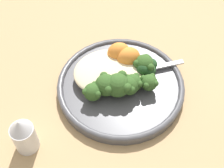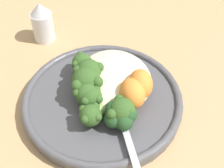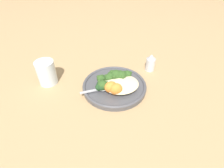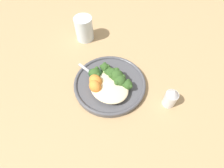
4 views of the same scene
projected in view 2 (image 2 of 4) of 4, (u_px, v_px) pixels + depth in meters
The scene contains 15 objects.
ground_plane at pixel (113, 103), 0.48m from camera, with size 4.00×4.00×0.00m, color tan.
plate at pixel (102, 98), 0.48m from camera, with size 0.24×0.24×0.02m.
quinoa_mound at pixel (115, 78), 0.47m from camera, with size 0.13×0.11×0.02m, color beige.
broccoli_stalk_0 at pixel (89, 69), 0.48m from camera, with size 0.10×0.08×0.03m.
broccoli_stalk_1 at pixel (91, 74), 0.47m from camera, with size 0.07×0.08×0.04m.
broccoli_stalk_2 at pixel (92, 83), 0.46m from camera, with size 0.06×0.10×0.04m.
broccoli_stalk_3 at pixel (93, 94), 0.45m from camera, with size 0.03×0.10×0.03m.
broccoli_stalk_4 at pixel (97, 97), 0.44m from camera, with size 0.04×0.09×0.03m.
broccoli_stalk_5 at pixel (98, 110), 0.43m from camera, with size 0.07×0.08×0.03m.
broccoli_stalk_6 at pixel (120, 108), 0.43m from camera, with size 0.08×0.05×0.04m.
sweet_potato_chunk_0 at pixel (140, 84), 0.45m from camera, with size 0.04×0.04×0.04m, color orange.
sweet_potato_chunk_1 at pixel (132, 93), 0.44m from camera, with size 0.05×0.04×0.04m, color orange.
kale_tuft at pixel (120, 115), 0.42m from camera, with size 0.04×0.05×0.03m.
spoon at pixel (120, 120), 0.43m from camera, with size 0.11×0.03×0.01m.
salt_shaker at pixel (42, 22), 0.57m from camera, with size 0.04×0.04×0.08m.
Camera 2 is at (0.30, -0.07, 0.37)m, focal length 50.00 mm.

